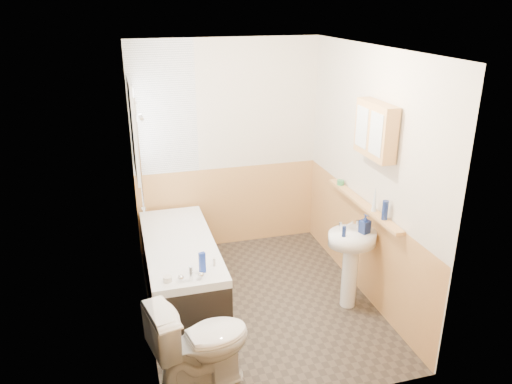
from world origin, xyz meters
TOP-DOWN VIEW (x-y plane):
  - floor at (0.00, 0.00)m, footprint 2.80×2.80m
  - ceiling at (0.00, 0.00)m, footprint 2.80×2.80m
  - wall_back at (0.00, 1.41)m, footprint 2.20×0.02m
  - wall_front at (0.00, -1.41)m, footprint 2.20×0.02m
  - wall_left at (-1.11, 0.00)m, footprint 0.02×2.80m
  - wall_right at (1.11, 0.00)m, footprint 0.02×2.80m
  - wainscot_right at (1.09, 0.00)m, footprint 0.01×2.80m
  - wainscot_front at (0.00, -1.39)m, footprint 2.20×0.01m
  - wainscot_back at (0.00, 1.39)m, footprint 2.20×0.01m
  - tile_cladding_left at (-1.09, 0.00)m, footprint 0.01×2.80m
  - tile_return_back at (-0.73, 1.39)m, footprint 0.75×0.01m
  - window at (-1.06, 0.95)m, footprint 0.03×0.79m
  - bathtub at (-0.73, 0.45)m, footprint 0.70×1.76m
  - shower_riser at (-1.04, 0.58)m, footprint 0.10×0.08m
  - toilet at (-0.76, -0.98)m, footprint 0.88×0.61m
  - sink at (0.84, -0.28)m, footprint 0.47×0.38m
  - pine_shelf at (1.04, -0.06)m, footprint 0.10×1.42m
  - medicine_cabinet at (1.01, -0.23)m, footprint 0.14×0.56m
  - foam_can at (1.04, -0.48)m, footprint 0.07×0.07m
  - green_bottle at (1.04, -0.28)m, footprint 0.06×0.06m
  - black_jar at (1.04, 0.46)m, footprint 0.08×0.08m
  - soap_bottle at (0.94, -0.31)m, footprint 0.14×0.21m
  - clear_bottle at (0.72, -0.33)m, footprint 0.04×0.04m
  - blue_gel at (-0.61, -0.22)m, footprint 0.06×0.05m
  - cream_jar at (-0.93, -0.29)m, footprint 0.10×0.10m
  - orange_bottle at (-0.48, -0.13)m, footprint 0.03×0.03m

SIDE VIEW (x-z plane):
  - floor at x=0.00m, z-range 0.00..0.00m
  - bathtub at x=-0.73m, z-range -0.06..0.65m
  - toilet at x=-0.76m, z-range 0.00..0.78m
  - wainscot_right at x=1.09m, z-range 0.00..1.00m
  - wainscot_front at x=0.00m, z-range 0.00..1.00m
  - wainscot_back at x=0.00m, z-range 0.00..1.00m
  - sink at x=0.84m, z-range 0.12..1.03m
  - cream_jar at x=-0.93m, z-range 0.57..0.62m
  - orange_bottle at x=-0.48m, z-range 0.57..0.65m
  - blue_gel at x=-0.61m, z-range 0.57..0.77m
  - soap_bottle at x=0.94m, z-range 0.81..0.89m
  - clear_bottle at x=0.72m, z-range 0.81..0.91m
  - pine_shelf at x=1.04m, z-range 0.98..1.01m
  - black_jar at x=1.04m, z-range 1.01..1.06m
  - foam_can at x=1.04m, z-range 1.01..1.19m
  - green_bottle at x=1.04m, z-range 1.01..1.26m
  - wall_back at x=0.00m, z-range 0.00..2.50m
  - wall_front at x=0.00m, z-range 0.00..2.50m
  - wall_left at x=-1.11m, z-range 0.00..2.50m
  - wall_right at x=1.11m, z-range 0.00..2.50m
  - tile_cladding_left at x=-1.09m, z-range 0.00..2.50m
  - shower_riser at x=-1.04m, z-range 0.97..2.14m
  - window at x=-1.06m, z-range 1.15..2.15m
  - tile_return_back at x=-0.73m, z-range 1.00..2.50m
  - medicine_cabinet at x=1.01m, z-range 1.53..2.04m
  - ceiling at x=0.00m, z-range 2.50..2.50m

